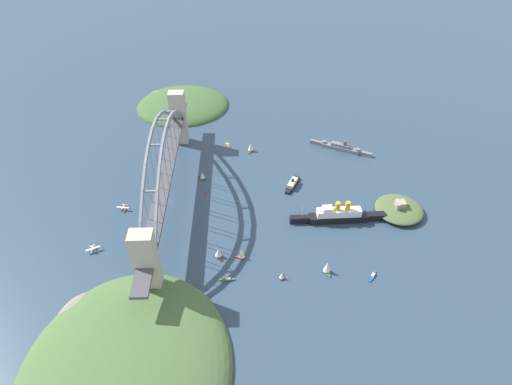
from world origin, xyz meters
TOP-DOWN VIEW (x-y plane):
  - ground_plane at (0.00, 0.00)m, footprint 1400.00×1400.00m
  - harbor_arch_bridge at (-0.00, 0.00)m, footprint 267.34×16.08m
  - headland_west_shore at (-189.22, -8.56)m, footprint 110.59×115.25m
  - headland_east_shore at (162.38, -9.30)m, footprint 154.71×132.84m
  - ocean_liner at (31.46, 149.62)m, footprint 10.91×84.55m
  - naval_cruiser at (-80.42, 173.11)m, footprint 33.53×62.38m
  - harbor_ferry_steamer at (-18.86, 114.68)m, footprint 27.55×16.95m
  - fort_island_mid_harbor at (22.79, 205.20)m, footprint 42.56×42.25m
  - seaplane_taxiing_near_bridge at (60.63, -54.36)m, footprint 8.17×11.04m
  - seaplane_second_in_formation at (10.40, -40.57)m, footprint 8.64×11.59m
  - small_boat_0 at (-81.45, 76.13)m, footprint 10.52×7.49m
  - small_boat_1 at (94.82, 164.26)m, footprint 10.98×8.15m
  - small_boat_2 at (72.34, 65.17)m, footprint 5.53×9.06m
  - small_boat_3 at (89.08, 130.02)m, footprint 10.02×6.83m
  - small_boat_4 at (94.65, 54.02)m, footprint 2.47×11.84m
  - small_boat_5 at (70.45, 46.80)m, footprint 9.54×7.44m
  - small_boat_6 at (94.38, 95.09)m, footprint 6.43×4.57m
  - small_boat_7 at (-33.40, 27.66)m, footprint 7.56×7.99m
  - small_boat_8 at (-93.79, 51.48)m, footprint 8.06×5.73m
  - channel_marker_buoy at (-9.77, 31.85)m, footprint 2.20×2.20m

SIDE VIEW (x-z plane):
  - ground_plane at x=0.00m, z-range 0.00..0.00m
  - headland_west_shore at x=-189.22m, z-range -12.22..12.22m
  - headland_east_shore at x=162.38m, z-range -15.60..15.60m
  - small_boat_1 at x=94.82m, z-range -0.25..1.50m
  - small_boat_4 at x=94.65m, z-range -0.31..1.98m
  - small_boat_8 at x=-93.79m, z-range -0.37..2.26m
  - channel_marker_buoy at x=-9.77m, z-range -0.26..2.49m
  - seaplane_second_in_formation at x=10.40m, z-range -0.38..4.39m
  - seaplane_taxiing_near_bridge at x=60.63m, z-range -0.37..4.53m
  - harbor_ferry_steamer at x=-18.86m, z-range -1.58..6.66m
  - small_boat_6 at x=94.38m, z-range -0.15..6.45m
  - naval_cruiser at x=-80.42m, z-range -5.60..11.91m
  - fort_island_mid_harbor at x=22.79m, z-range -2.68..10.58m
  - small_boat_7 at x=-33.40m, z-range -0.37..8.65m
  - small_boat_2 at x=72.34m, z-range -0.32..9.31m
  - small_boat_5 at x=70.45m, z-range -0.36..9.72m
  - small_boat_0 at x=-81.45m, z-range -0.38..11.05m
  - small_boat_3 at x=89.08m, z-range -0.47..11.26m
  - ocean_liner at x=31.46m, z-range -4.31..15.97m
  - harbor_arch_bridge at x=0.00m, z-range -6.04..70.96m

